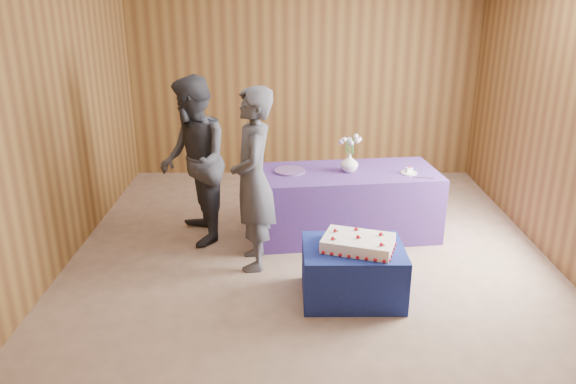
{
  "coord_description": "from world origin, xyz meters",
  "views": [
    {
      "loc": [
        -0.24,
        -5.14,
        2.69
      ],
      "look_at": [
        -0.23,
        0.1,
        0.76
      ],
      "focal_mm": 35.0,
      "sensor_mm": 36.0,
      "label": 1
    }
  ],
  "objects_px": {
    "serving_table": "(346,203)",
    "guest_left": "(253,180)",
    "cake_table": "(353,272)",
    "guest_right": "(194,162)",
    "sheet_cake": "(358,243)",
    "vase": "(349,163)"
  },
  "relations": [
    {
      "from": "serving_table",
      "to": "guest_left",
      "type": "relative_size",
      "value": 1.1
    },
    {
      "from": "cake_table",
      "to": "guest_right",
      "type": "height_order",
      "value": "guest_right"
    },
    {
      "from": "sheet_cake",
      "to": "guest_right",
      "type": "height_order",
      "value": "guest_right"
    },
    {
      "from": "vase",
      "to": "guest_left",
      "type": "bearing_deg",
      "value": -143.53
    },
    {
      "from": "guest_left",
      "to": "guest_right",
      "type": "height_order",
      "value": "guest_right"
    },
    {
      "from": "cake_table",
      "to": "sheet_cake",
      "type": "xyz_separation_m",
      "value": [
        0.03,
        -0.03,
        0.31
      ]
    },
    {
      "from": "cake_table",
      "to": "guest_left",
      "type": "height_order",
      "value": "guest_left"
    },
    {
      "from": "serving_table",
      "to": "guest_right",
      "type": "bearing_deg",
      "value": 178.79
    },
    {
      "from": "cake_table",
      "to": "serving_table",
      "type": "xyz_separation_m",
      "value": [
        0.08,
        1.4,
        0.12
      ]
    },
    {
      "from": "serving_table",
      "to": "vase",
      "type": "xyz_separation_m",
      "value": [
        0.02,
        -0.01,
        0.48
      ]
    },
    {
      "from": "serving_table",
      "to": "vase",
      "type": "bearing_deg",
      "value": -25.94
    },
    {
      "from": "sheet_cake",
      "to": "cake_table",
      "type": "bearing_deg",
      "value": 153.7
    },
    {
      "from": "guest_right",
      "to": "serving_table",
      "type": "bearing_deg",
      "value": 78.5
    },
    {
      "from": "vase",
      "to": "guest_left",
      "type": "height_order",
      "value": "guest_left"
    },
    {
      "from": "sheet_cake",
      "to": "serving_table",
      "type": "bearing_deg",
      "value": 106.43
    },
    {
      "from": "serving_table",
      "to": "guest_left",
      "type": "height_order",
      "value": "guest_left"
    },
    {
      "from": "cake_table",
      "to": "serving_table",
      "type": "height_order",
      "value": "serving_table"
    },
    {
      "from": "vase",
      "to": "cake_table",
      "type": "bearing_deg",
      "value": -93.82
    },
    {
      "from": "cake_table",
      "to": "guest_left",
      "type": "distance_m",
      "value": 1.31
    },
    {
      "from": "vase",
      "to": "guest_right",
      "type": "height_order",
      "value": "guest_right"
    },
    {
      "from": "cake_table",
      "to": "vase",
      "type": "height_order",
      "value": "vase"
    },
    {
      "from": "cake_table",
      "to": "guest_right",
      "type": "xyz_separation_m",
      "value": [
        -1.6,
        1.24,
        0.66
      ]
    }
  ]
}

